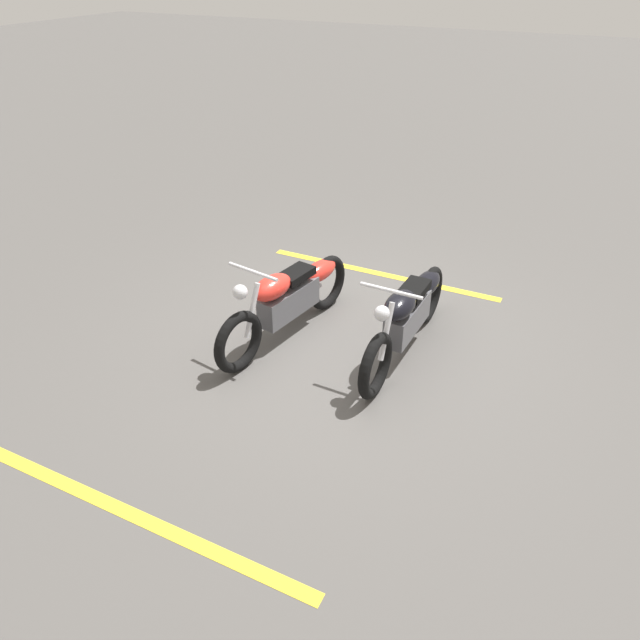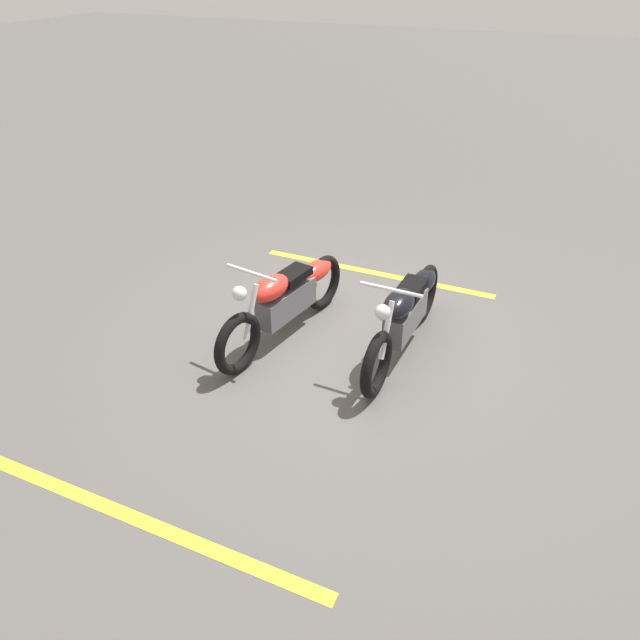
{
  "view_description": "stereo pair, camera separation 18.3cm",
  "coord_description": "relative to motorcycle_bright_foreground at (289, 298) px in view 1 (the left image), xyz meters",
  "views": [
    {
      "loc": [
        5.18,
        2.18,
        3.75
      ],
      "look_at": [
        0.7,
        0.0,
        0.65
      ],
      "focal_mm": 33.78,
      "sensor_mm": 36.0,
      "label": 1
    },
    {
      "loc": [
        5.26,
        2.02,
        3.75
      ],
      "look_at": [
        0.7,
        0.0,
        0.65
      ],
      "focal_mm": 33.78,
      "sensor_mm": 36.0,
      "label": 2
    }
  ],
  "objects": [
    {
      "name": "parking_stripe_mid",
      "position": [
        2.81,
        0.16,
        -0.46
      ],
      "size": [
        0.14,
        3.2,
        0.01
      ],
      "primitive_type": "cube",
      "rotation": [
        0.0,
        0.0,
        1.57
      ],
      "color": "yellow",
      "rests_on": "ground"
    },
    {
      "name": "motorcycle_dark_foreground",
      "position": [
        -0.24,
        1.29,
        0.0
      ],
      "size": [
        2.23,
        0.62,
        1.04
      ],
      "rotation": [
        0.0,
        0.0,
        -0.03
      ],
      "color": "black",
      "rests_on": "ground"
    },
    {
      "name": "parking_stripe_near",
      "position": [
        -1.81,
        0.41,
        -0.46
      ],
      "size": [
        0.14,
        3.2,
        0.01
      ],
      "primitive_type": "cube",
      "rotation": [
        0.0,
        0.0,
        1.57
      ],
      "color": "yellow",
      "rests_on": "ground"
    },
    {
      "name": "ground_plane",
      "position": [
        -0.17,
        0.64,
        -0.46
      ],
      "size": [
        60.0,
        60.0,
        0.0
      ],
      "primitive_type": "plane",
      "color": "#514F4C"
    },
    {
      "name": "motorcycle_bright_foreground",
      "position": [
        0.0,
        0.0,
        0.0
      ],
      "size": [
        2.22,
        0.66,
        1.04
      ],
      "rotation": [
        0.0,
        0.0,
        -0.17
      ],
      "color": "black",
      "rests_on": "ground"
    }
  ]
}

